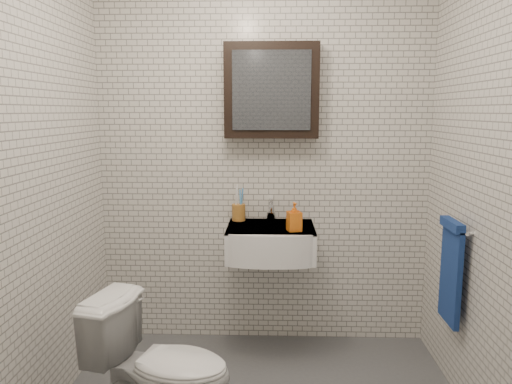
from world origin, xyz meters
TOP-DOWN VIEW (x-y plane):
  - room_shell at (0.00, 0.00)m, footprint 2.22×2.02m
  - washbasin at (0.05, 0.73)m, footprint 0.55×0.50m
  - faucet at (0.05, 0.93)m, footprint 0.06×0.20m
  - mirror_cabinet at (0.05, 0.93)m, footprint 0.60×0.15m
  - towel_rail at (1.04, 0.35)m, footprint 0.09×0.30m
  - toothbrush_cup at (-0.16, 0.93)m, footprint 0.10×0.10m
  - soap_bottle at (0.19, 0.65)m, footprint 0.10×0.10m
  - toilet at (-0.47, -0.11)m, footprint 0.76×0.55m

SIDE VIEW (x-z plane):
  - toilet at x=-0.47m, z-range 0.00..0.70m
  - towel_rail at x=1.04m, z-range 0.43..1.01m
  - washbasin at x=0.05m, z-range 0.66..0.86m
  - toothbrush_cup at x=-0.16m, z-range 0.79..1.03m
  - faucet at x=0.05m, z-range 0.84..0.99m
  - soap_bottle at x=0.19m, z-range 0.85..1.03m
  - room_shell at x=0.00m, z-range 0.21..2.72m
  - mirror_cabinet at x=0.05m, z-range 1.40..2.00m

